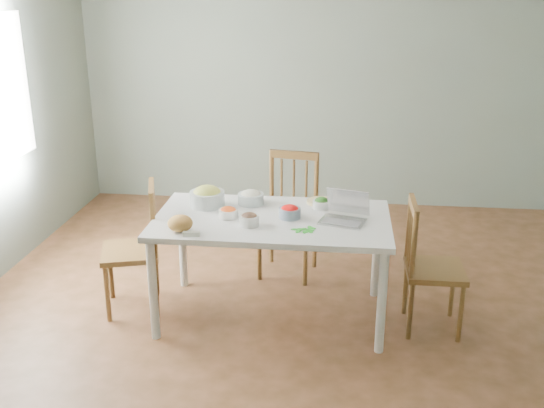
# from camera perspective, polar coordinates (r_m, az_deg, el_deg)

# --- Properties ---
(floor) EXTENTS (5.00, 5.00, 0.00)m
(floor) POSITION_cam_1_polar(r_m,az_deg,el_deg) (4.79, 2.28, -9.56)
(floor) COLOR #422912
(floor) RESTS_ON ground
(wall_back) EXTENTS (5.00, 0.00, 2.70)m
(wall_back) POSITION_cam_1_polar(r_m,az_deg,el_deg) (6.76, 4.07, 11.14)
(wall_back) COLOR slate
(wall_back) RESTS_ON ground
(wall_front) EXTENTS (5.00, 0.00, 2.70)m
(wall_front) POSITION_cam_1_polar(r_m,az_deg,el_deg) (1.96, -2.79, -10.32)
(wall_front) COLOR slate
(wall_front) RESTS_ON ground
(dining_table) EXTENTS (1.64, 0.93, 0.77)m
(dining_table) POSITION_cam_1_polar(r_m,az_deg,el_deg) (4.54, 0.00, -5.78)
(dining_table) COLOR white
(dining_table) RESTS_ON floor
(chair_far) EXTENTS (0.51, 0.49, 1.01)m
(chair_far) POSITION_cam_1_polar(r_m,az_deg,el_deg) (5.16, 1.45, -1.17)
(chair_far) COLOR #4B2F14
(chair_far) RESTS_ON floor
(chair_left) EXTENTS (0.51, 0.52, 0.96)m
(chair_left) POSITION_cam_1_polar(r_m,az_deg,el_deg) (4.73, -12.76, -3.97)
(chair_left) COLOR #4B2F14
(chair_left) RESTS_ON floor
(chair_right) EXTENTS (0.40, 0.42, 0.94)m
(chair_right) POSITION_cam_1_polar(r_m,az_deg,el_deg) (4.50, 14.59, -5.55)
(chair_right) COLOR #4B2F14
(chair_right) RESTS_ON floor
(bread_boule) EXTENTS (0.19, 0.19, 0.11)m
(bread_boule) POSITION_cam_1_polar(r_m,az_deg,el_deg) (4.18, -8.33, -1.74)
(bread_boule) COLOR #A16F2E
(bread_boule) RESTS_ON dining_table
(butter_stick) EXTENTS (0.11, 0.05, 0.03)m
(butter_stick) POSITION_cam_1_polar(r_m,az_deg,el_deg) (4.10, -7.33, -2.71)
(butter_stick) COLOR silver
(butter_stick) RESTS_ON dining_table
(bowl_squash) EXTENTS (0.26, 0.26, 0.15)m
(bowl_squash) POSITION_cam_1_polar(r_m,az_deg,el_deg) (4.62, -5.90, 0.70)
(bowl_squash) COLOR #CDC163
(bowl_squash) RESTS_ON dining_table
(bowl_carrot) EXTENTS (0.16, 0.16, 0.08)m
(bowl_carrot) POSITION_cam_1_polar(r_m,az_deg,el_deg) (4.39, -3.99, -0.76)
(bowl_carrot) COLOR #D64A1B
(bowl_carrot) RESTS_ON dining_table
(bowl_onion) EXTENTS (0.22, 0.22, 0.10)m
(bowl_onion) POSITION_cam_1_polar(r_m,az_deg,el_deg) (4.65, -1.93, 0.62)
(bowl_onion) COLOR white
(bowl_onion) RESTS_ON dining_table
(bowl_mushroom) EXTENTS (0.14, 0.14, 0.09)m
(bowl_mushroom) POSITION_cam_1_polar(r_m,az_deg,el_deg) (4.24, -2.08, -1.40)
(bowl_mushroom) COLOR black
(bowl_mushroom) RESTS_ON dining_table
(bowl_redpep) EXTENTS (0.20, 0.20, 0.09)m
(bowl_redpep) POSITION_cam_1_polar(r_m,az_deg,el_deg) (4.37, 1.62, -0.70)
(bowl_redpep) COLOR #CF0107
(bowl_redpep) RESTS_ON dining_table
(bowl_broccoli) EXTENTS (0.17, 0.17, 0.08)m
(bowl_broccoli) POSITION_cam_1_polar(r_m,az_deg,el_deg) (4.57, 4.53, 0.08)
(bowl_broccoli) COLOR #0F3406
(bowl_broccoli) RESTS_ON dining_table
(flatbread) EXTENTS (0.26, 0.26, 0.02)m
(flatbread) POSITION_cam_1_polar(r_m,az_deg,el_deg) (4.69, 4.46, 0.21)
(flatbread) COLOR #D6BF88
(flatbread) RESTS_ON dining_table
(basil_bunch) EXTENTS (0.18, 0.18, 0.02)m
(basil_bunch) POSITION_cam_1_polar(r_m,az_deg,el_deg) (4.17, 2.79, -2.24)
(basil_bunch) COLOR #1B7D1E
(basil_bunch) RESTS_ON dining_table
(laptop) EXTENTS (0.36, 0.34, 0.20)m
(laptop) POSITION_cam_1_polar(r_m,az_deg,el_deg) (4.29, 6.45, -0.42)
(laptop) COLOR silver
(laptop) RESTS_ON dining_table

